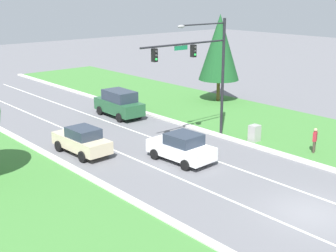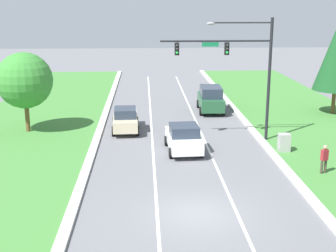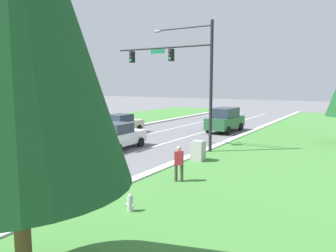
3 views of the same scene
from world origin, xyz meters
name	(u,v)px [view 1 (image 1 of 3)]	position (x,y,z in m)	size (l,w,h in m)	color
ground_plane	(311,213)	(0.00, 0.00, 0.00)	(160.00, 160.00, 0.00)	slate
lane_stripe_inner_left	(288,225)	(-1.80, 0.00, 0.00)	(0.14, 81.00, 0.01)	white
lane_stripe_inner_right	(331,202)	(1.80, 0.00, 0.00)	(0.14, 81.00, 0.01)	white
traffic_signal_mast	(203,62)	(3.98, 11.30, 5.48)	(7.36, 0.41, 8.28)	black
white_sedan	(182,147)	(0.15, 9.15, 0.88)	(2.31, 4.37, 1.78)	white
champagne_sedan	(82,141)	(-3.73, 14.29, 0.89)	(2.07, 4.54, 1.77)	beige
forest_suv	(119,103)	(3.44, 20.34, 1.13)	(2.27, 4.88, 2.21)	#235633
utility_cabinet	(254,134)	(6.47, 8.63, 0.61)	(0.70, 0.60, 1.21)	#9E9E99
pedestrian	(315,140)	(7.50, 4.61, 0.94)	(0.43, 0.34, 1.69)	#42382D
conifer_near_right_tree	(220,47)	(13.70, 18.81, 5.08)	(3.74, 3.74, 8.08)	brown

